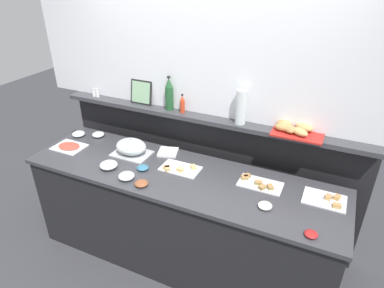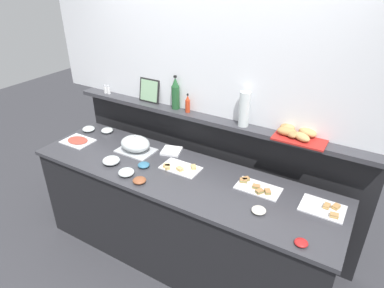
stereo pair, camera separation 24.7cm
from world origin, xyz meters
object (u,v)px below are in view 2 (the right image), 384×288
at_px(glass_bowl_small, 107,131).
at_px(napkin_stack, 171,151).
at_px(serving_cloche, 135,144).
at_px(wine_bottle_green, 176,94).
at_px(bread_basket, 296,133).
at_px(salt_shaker, 105,89).
at_px(water_carafe, 244,109).
at_px(condiment_bowl_dark, 301,243).
at_px(glass_bowl_medium, 111,161).
at_px(glass_bowl_large, 89,129).
at_px(sandwich_platter_side, 180,168).
at_px(condiment_bowl_cream, 259,210).
at_px(cold_cuts_platter, 78,141).
at_px(framed_picture, 149,91).
at_px(condiment_bowl_teal, 139,180).
at_px(pepper_shaker, 109,90).
at_px(sandwich_platter_front, 324,208).
at_px(glass_bowl_extra, 126,172).
at_px(sandwich_platter_rear, 257,188).
at_px(condiment_bowl_red, 144,165).
at_px(hot_sauce_bottle, 188,104).

height_order(glass_bowl_small, napkin_stack, glass_bowl_small).
xyz_separation_m(serving_cloche, napkin_stack, (0.29, 0.16, -0.06)).
xyz_separation_m(wine_bottle_green, bread_basket, (1.13, -0.01, -0.11)).
relative_size(salt_shaker, water_carafe, 0.29).
relative_size(condiment_bowl_dark, napkin_stack, 0.50).
relative_size(glass_bowl_medium, bread_basket, 0.37).
height_order(glass_bowl_large, napkin_stack, glass_bowl_large).
relative_size(sandwich_platter_side, condiment_bowl_cream, 3.23).
relative_size(cold_cuts_platter, framed_picture, 1.25).
relative_size(glass_bowl_large, water_carafe, 0.42).
bearing_deg(condiment_bowl_teal, pepper_shaker, 142.46).
xyz_separation_m(condiment_bowl_dark, pepper_shaker, (-2.25, 0.76, 0.36)).
relative_size(sandwich_platter_front, glass_bowl_small, 2.53).
xyz_separation_m(condiment_bowl_cream, bread_basket, (0.03, 0.62, 0.35)).
bearing_deg(sandwich_platter_front, napkin_stack, 174.78).
bearing_deg(glass_bowl_extra, glass_bowl_medium, 162.70).
bearing_deg(condiment_bowl_teal, sandwich_platter_rear, 25.47).
xyz_separation_m(glass_bowl_large, water_carafe, (1.57, 0.29, 0.45)).
height_order(condiment_bowl_red, condiment_bowl_teal, condiment_bowl_teal).
bearing_deg(condiment_bowl_teal, glass_bowl_large, 156.07).
bearing_deg(glass_bowl_medium, salt_shaker, 134.09).
relative_size(sandwich_platter_front, salt_shaker, 3.50).
relative_size(glass_bowl_extra, framed_picture, 0.57).
bearing_deg(glass_bowl_large, glass_bowl_extra, -26.21).
bearing_deg(salt_shaker, pepper_shaker, 0.00).
xyz_separation_m(condiment_bowl_teal, salt_shaker, (-1.01, 0.74, 0.35)).
xyz_separation_m(sandwich_platter_side, pepper_shaker, (-1.14, 0.41, 0.36)).
bearing_deg(napkin_stack, sandwich_platter_front, -5.22).
height_order(sandwich_platter_side, salt_shaker, salt_shaker).
height_order(condiment_bowl_red, hot_sauce_bottle, hot_sauce_bottle).
relative_size(sandwich_platter_rear, glass_bowl_medium, 2.27).
xyz_separation_m(napkin_stack, pepper_shaker, (-0.92, 0.21, 0.36)).
xyz_separation_m(sandwich_platter_rear, glass_bowl_small, (-1.68, 0.14, 0.01)).
distance_m(salt_shaker, pepper_shaker, 0.04).
height_order(condiment_bowl_teal, wine_bottle_green, wine_bottle_green).
distance_m(sandwich_platter_front, framed_picture, 1.89).
bearing_deg(napkin_stack, sandwich_platter_rear, -8.85).
distance_m(sandwich_platter_rear, pepper_shaker, 1.87).
distance_m(condiment_bowl_dark, framed_picture, 1.97).
distance_m(sandwich_platter_front, sandwich_platter_rear, 0.50).
xyz_separation_m(sandwich_platter_front, condiment_bowl_cream, (-0.39, -0.27, 0.01)).
xyz_separation_m(sandwich_platter_rear, bread_basket, (0.15, 0.36, 0.35)).
relative_size(condiment_bowl_dark, wine_bottle_green, 0.27).
bearing_deg(condiment_bowl_cream, wine_bottle_green, 150.08).
relative_size(condiment_bowl_dark, condiment_bowl_teal, 0.80).
relative_size(sandwich_platter_rear, cold_cuts_platter, 1.19).
bearing_deg(condiment_bowl_teal, condiment_bowl_dark, -0.70).
bearing_deg(condiment_bowl_red, napkin_stack, 79.69).
bearing_deg(water_carafe, condiment_bowl_teal, -126.04).
height_order(glass_bowl_medium, condiment_bowl_cream, glass_bowl_medium).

